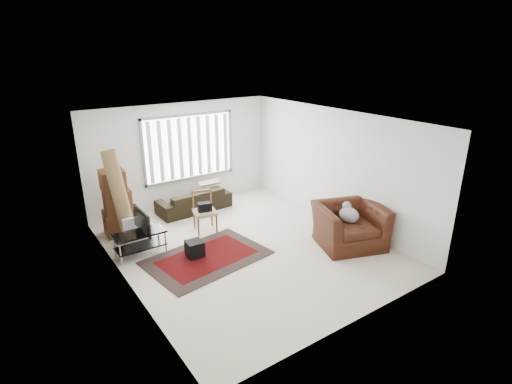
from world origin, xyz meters
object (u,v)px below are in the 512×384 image
Objects in this scene: moving_boxes at (117,205)px; tv_stand at (140,239)px; armchair at (350,223)px; side_chair at (205,210)px; sofa at (194,197)px.

tv_stand is at bearing -87.97° from moving_boxes.
armchair is (3.87, -3.33, -0.18)m from moving_boxes.
moving_boxes reaches higher than side_chair.
armchair is at bearing 114.97° from sofa.
moving_boxes is (-0.04, 1.27, 0.33)m from tv_stand.
moving_boxes is at bearing 163.84° from side_chair.
sofa reaches higher than tv_stand.
moving_boxes is at bearing 5.31° from sofa.
armchair is (1.86, -3.60, 0.15)m from sofa.
side_chair is (1.67, -0.97, -0.19)m from moving_boxes.
moving_boxes is 2.05m from sofa.
sofa is 1.29m from side_chair.
tv_stand is at bearing 171.51° from armchair.
moving_boxes reaches higher than sofa.
tv_stand is 0.54× the size of sofa.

